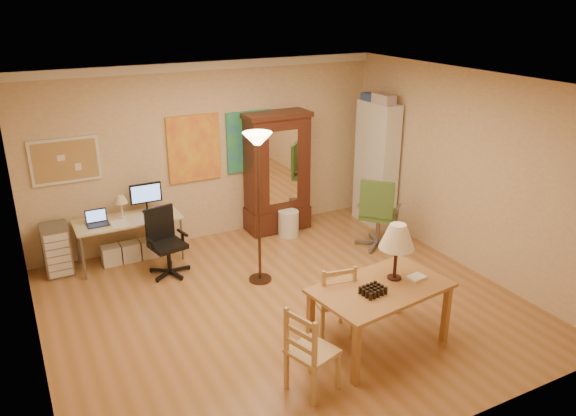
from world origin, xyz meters
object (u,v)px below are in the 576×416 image
office_chair_black (168,257)px  armoire (277,180)px  office_chair_green (377,229)px  dining_table (387,272)px  bookshelf (376,165)px  computer_desk (131,235)px

office_chair_black → armoire: bearing=19.5°
office_chair_green → dining_table: bearing=-124.4°
office_chair_green → bookshelf: bookshelf is taller
armoire → dining_table: bearing=-96.6°
dining_table → armoire: 3.42m
dining_table → armoire: armoire is taller
armoire → bookshelf: size_ratio=0.95×
dining_table → computer_desk: bearing=120.9°
office_chair_green → bookshelf: 1.20m
office_chair_black → office_chair_green: bearing=-11.3°
armoire → office_chair_green: bearing=-52.6°
office_chair_green → armoire: 1.76m
computer_desk → bookshelf: size_ratio=0.71×
office_chair_black → bookshelf: bookshelf is taller
office_chair_green → armoire: (-1.02, 1.33, 0.54)m
armoire → bookshelf: (1.54, -0.51, 0.17)m
bookshelf → dining_table: bearing=-123.9°
office_chair_black → office_chair_green: (3.05, -0.61, 0.05)m
armoire → computer_desk: bearing=-177.9°
office_chair_black → office_chair_green: 3.11m
office_chair_black → bookshelf: size_ratio=0.46×
armoire → bookshelf: bookshelf is taller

